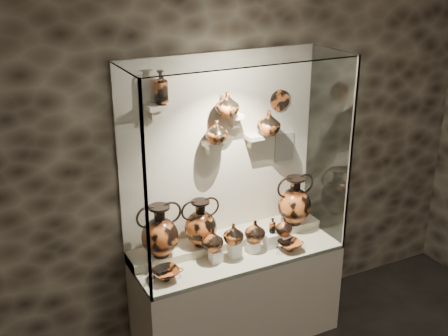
% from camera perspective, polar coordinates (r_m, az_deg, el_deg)
% --- Properties ---
extents(wall_back, '(5.00, 0.02, 3.20)m').
position_cam_1_polar(wall_back, '(4.53, -0.48, 1.76)').
color(wall_back, black).
rests_on(wall_back, ground).
extents(plinth, '(1.70, 0.60, 0.80)m').
position_cam_1_polar(plinth, '(4.83, 1.30, -12.95)').
color(plinth, beige).
rests_on(plinth, floor).
extents(front_tier, '(1.68, 0.58, 0.03)m').
position_cam_1_polar(front_tier, '(4.61, 1.34, -8.69)').
color(front_tier, beige).
rests_on(front_tier, plinth).
extents(rear_tier, '(1.70, 0.25, 0.10)m').
position_cam_1_polar(rear_tier, '(4.72, 0.33, -7.37)').
color(rear_tier, beige).
rests_on(rear_tier, plinth).
extents(back_panel, '(1.70, 0.03, 1.60)m').
position_cam_1_polar(back_panel, '(4.53, -0.45, 1.74)').
color(back_panel, beige).
rests_on(back_panel, plinth).
extents(glass_front, '(1.70, 0.01, 1.60)m').
position_cam_1_polar(glass_front, '(4.03, 3.42, -0.88)').
color(glass_front, white).
rests_on(glass_front, plinth).
extents(glass_left, '(0.01, 0.60, 1.60)m').
position_cam_1_polar(glass_left, '(3.96, -9.42, -1.52)').
color(glass_left, white).
rests_on(glass_left, plinth).
extents(glass_right, '(0.01, 0.60, 1.60)m').
position_cam_1_polar(glass_right, '(4.70, 10.56, 2.13)').
color(glass_right, white).
rests_on(glass_right, plinth).
extents(glass_top, '(1.70, 0.60, 0.01)m').
position_cam_1_polar(glass_top, '(4.05, 1.53, 11.04)').
color(glass_top, white).
rests_on(glass_top, back_panel).
extents(frame_post_left, '(0.02, 0.02, 1.60)m').
position_cam_1_polar(frame_post_left, '(3.71, -7.94, -3.07)').
color(frame_post_left, gray).
rests_on(frame_post_left, plinth).
extents(frame_post_right, '(0.02, 0.02, 1.60)m').
position_cam_1_polar(frame_post_right, '(4.49, 12.70, 1.01)').
color(frame_post_right, gray).
rests_on(frame_post_right, plinth).
extents(pedestal_a, '(0.09, 0.09, 0.10)m').
position_cam_1_polar(pedestal_a, '(4.45, -0.88, -8.90)').
color(pedestal_a, white).
rests_on(pedestal_a, front_tier).
extents(pedestal_b, '(0.09, 0.09, 0.13)m').
position_cam_1_polar(pedestal_b, '(4.51, 1.08, -8.24)').
color(pedestal_b, white).
rests_on(pedestal_b, front_tier).
extents(pedestal_c, '(0.09, 0.09, 0.09)m').
position_cam_1_polar(pedestal_c, '(4.59, 2.98, -7.97)').
color(pedestal_c, white).
rests_on(pedestal_c, front_tier).
extents(pedestal_d, '(0.09, 0.09, 0.12)m').
position_cam_1_polar(pedestal_d, '(4.66, 4.71, -7.36)').
color(pedestal_d, white).
rests_on(pedestal_d, front_tier).
extents(pedestal_e, '(0.09, 0.09, 0.08)m').
position_cam_1_polar(pedestal_e, '(4.73, 6.16, -7.18)').
color(pedestal_e, white).
rests_on(pedestal_e, front_tier).
extents(bracket_ul, '(0.14, 0.12, 0.04)m').
position_cam_1_polar(bracket_ul, '(4.12, -6.90, 6.14)').
color(bracket_ul, beige).
rests_on(bracket_ul, back_panel).
extents(bracket_ca, '(0.14, 0.12, 0.04)m').
position_cam_1_polar(bracket_ca, '(4.39, -1.19, 2.47)').
color(bracket_ca, beige).
rests_on(bracket_ca, back_panel).
extents(bracket_cb, '(0.10, 0.12, 0.04)m').
position_cam_1_polar(bracket_cb, '(4.42, 1.14, 5.31)').
color(bracket_cb, beige).
rests_on(bracket_cb, back_panel).
extents(bracket_cc, '(0.14, 0.12, 0.04)m').
position_cam_1_polar(bracket_cc, '(4.56, 3.12, 3.17)').
color(bracket_cc, beige).
rests_on(bracket_cc, back_panel).
extents(amphora_left, '(0.45, 0.45, 0.43)m').
position_cam_1_polar(amphora_left, '(4.34, -6.52, -6.35)').
color(amphora_left, '#B75523').
rests_on(amphora_left, rear_tier).
extents(amphora_mid, '(0.40, 0.40, 0.39)m').
position_cam_1_polar(amphora_mid, '(4.48, -2.41, -5.58)').
color(amphora_mid, '#C05722').
rests_on(amphora_mid, rear_tier).
extents(amphora_right, '(0.45, 0.45, 0.43)m').
position_cam_1_polar(amphora_right, '(4.85, 7.17, -3.27)').
color(amphora_right, '#B75523').
rests_on(amphora_right, rear_tier).
extents(jug_a, '(0.22, 0.22, 0.18)m').
position_cam_1_polar(jug_a, '(4.38, -1.20, -7.29)').
color(jug_a, '#B75523').
rests_on(jug_a, pedestal_a).
extents(jug_b, '(0.17, 0.17, 0.17)m').
position_cam_1_polar(jug_b, '(4.42, 0.95, -6.69)').
color(jug_b, '#C05722').
rests_on(jug_b, pedestal_b).
extents(jug_c, '(0.17, 0.17, 0.18)m').
position_cam_1_polar(jug_c, '(4.54, 3.15, -6.39)').
color(jug_c, '#B75523').
rests_on(jug_c, pedestal_c).
extents(jug_e, '(0.19, 0.19, 0.15)m').
position_cam_1_polar(jug_e, '(4.68, 6.08, -5.91)').
color(jug_e, '#B75523').
rests_on(jug_e, pedestal_e).
extents(lekythos_small, '(0.07, 0.07, 0.15)m').
position_cam_1_polar(lekythos_small, '(4.62, 4.93, -5.75)').
color(lekythos_small, '#C05722').
rests_on(lekythos_small, pedestal_d).
extents(kylix_left, '(0.32, 0.30, 0.11)m').
position_cam_1_polar(kylix_left, '(4.25, -5.95, -10.60)').
color(kylix_left, '#C05722').
rests_on(kylix_left, front_tier).
extents(kylix_right, '(0.27, 0.24, 0.10)m').
position_cam_1_polar(kylix_right, '(4.63, 6.71, -7.77)').
color(kylix_right, '#B75523').
rests_on(kylix_right, front_tier).
extents(lekythos_tall, '(0.12, 0.12, 0.28)m').
position_cam_1_polar(lekythos_tall, '(4.09, -6.43, 8.30)').
color(lekythos_tall, '#B75523').
rests_on(lekythos_tall, bracket_ul).
extents(ovoid_vase_a, '(0.23, 0.23, 0.18)m').
position_cam_1_polar(ovoid_vase_a, '(4.33, -0.76, 3.74)').
color(ovoid_vase_a, '#C05722').
rests_on(ovoid_vase_a, bracket_ca).
extents(ovoid_vase_b, '(0.19, 0.19, 0.19)m').
position_cam_1_polar(ovoid_vase_b, '(4.31, 0.32, 6.48)').
color(ovoid_vase_b, '#C05722').
rests_on(ovoid_vase_b, bracket_cb).
extents(ovoid_vase_c, '(0.22, 0.22, 0.20)m').
position_cam_1_polar(ovoid_vase_c, '(4.53, 4.56, 4.60)').
color(ovoid_vase_c, '#C05722').
rests_on(ovoid_vase_c, bracket_cc).
extents(wall_plate, '(0.18, 0.02, 0.18)m').
position_cam_1_polar(wall_plate, '(4.65, 5.68, 6.86)').
color(wall_plate, '#B55023').
rests_on(wall_plate, back_panel).
extents(info_placard, '(0.19, 0.01, 0.25)m').
position_cam_1_polar(info_placard, '(4.81, 6.13, 2.13)').
color(info_placard, beige).
rests_on(info_placard, back_panel).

